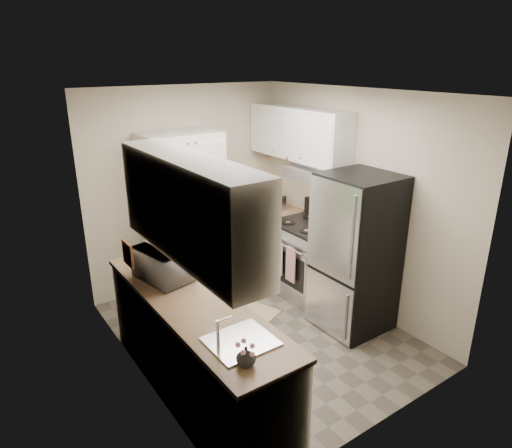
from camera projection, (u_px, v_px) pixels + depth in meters
The scene contains 16 objects.
ground at pixel (261, 333), 4.91m from camera, with size 3.20×3.20×0.00m, color #665B4C.
room_shell at pixel (260, 188), 4.34m from camera, with size 2.64×3.24×2.52m.
pantry_cabinet at pixel (184, 216), 5.48m from camera, with size 0.90×0.55×2.00m, color silver.
base_cabinet_left at pixel (196, 349), 3.90m from camera, with size 0.60×2.30×0.88m, color silver.
countertop_left at pixel (193, 302), 3.74m from camera, with size 0.63×2.33×0.04m, color #846647.
base_cabinet_right at pixel (269, 241), 6.21m from camera, with size 0.60×0.80×0.88m, color silver.
countertop_right at pixel (270, 209), 6.05m from camera, with size 0.63×0.83×0.04m, color #846647.
electric_range at pixel (307, 259), 5.57m from camera, with size 0.71×0.78×1.13m.
refrigerator at pixel (356, 253), 4.81m from camera, with size 0.70×0.72×1.70m, color #B7B7BC.
microwave at pixel (164, 264), 4.06m from camera, with size 0.52×0.35×0.29m, color #ABACB0.
wine_bottle at pixel (157, 253), 4.29m from camera, with size 0.07×0.07×0.28m, color black.
flower_vase at pixel (246, 356), 2.92m from camera, with size 0.13×0.13×0.14m, color white.
cutting_board at pixel (164, 240), 4.51m from camera, with size 0.02×0.27×0.34m, color green.
toaster_oven at pixel (270, 201), 5.97m from camera, with size 0.27×0.34×0.20m, color #B2B1B7.
fruit_basket at pixel (270, 191), 5.90m from camera, with size 0.23×0.23×0.10m, color orange, non-canonical shape.
kitchen_mat at pixel (235, 311), 5.33m from camera, with size 0.57×0.92×0.01m, color tan.
Camera 1 is at (-2.45, -3.43, 2.79)m, focal length 32.00 mm.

